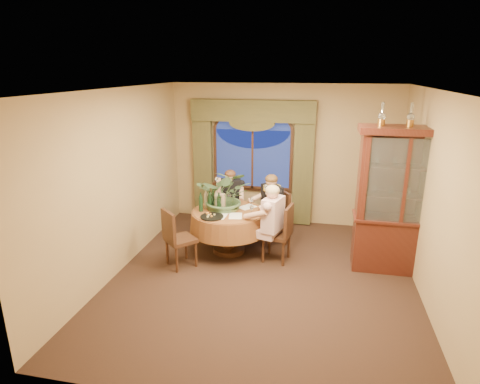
% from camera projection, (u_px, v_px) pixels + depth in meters
% --- Properties ---
extents(floor, '(5.00, 5.00, 0.00)m').
position_uv_depth(floor, '(263.00, 278.00, 6.11)').
color(floor, black).
rests_on(floor, ground).
extents(wall_back, '(4.50, 0.00, 4.50)m').
position_uv_depth(wall_back, '(283.00, 155.00, 8.04)').
color(wall_back, '#9D8054').
rests_on(wall_back, ground).
extents(wall_right, '(0.00, 5.00, 5.00)m').
position_uv_depth(wall_right, '(434.00, 201.00, 5.26)').
color(wall_right, '#9D8054').
rests_on(wall_right, ground).
extents(ceiling, '(5.00, 5.00, 0.00)m').
position_uv_depth(ceiling, '(266.00, 90.00, 5.29)').
color(ceiling, white).
rests_on(ceiling, wall_back).
extents(window, '(1.62, 0.10, 1.32)m').
position_uv_depth(window, '(253.00, 159.00, 8.12)').
color(window, navy).
rests_on(window, wall_back).
extents(arched_transom, '(1.60, 0.06, 0.44)m').
position_uv_depth(arched_transom, '(253.00, 121.00, 7.89)').
color(arched_transom, navy).
rests_on(arched_transom, wall_back).
extents(drapery_left, '(0.38, 0.14, 2.32)m').
position_uv_depth(drapery_left, '(203.00, 163.00, 8.31)').
color(drapery_left, '#423F23').
rests_on(drapery_left, floor).
extents(drapery_right, '(0.38, 0.14, 2.32)m').
position_uv_depth(drapery_right, '(303.00, 168.00, 7.91)').
color(drapery_right, '#423F23').
rests_on(drapery_right, floor).
extents(swag_valance, '(2.45, 0.16, 0.42)m').
position_uv_depth(swag_valance, '(252.00, 111.00, 7.76)').
color(swag_valance, '#423F23').
rests_on(swag_valance, wall_back).
extents(dining_table, '(1.70, 1.70, 0.75)m').
position_uv_depth(dining_table, '(229.00, 231.00, 6.92)').
color(dining_table, maroon).
rests_on(dining_table, floor).
extents(china_cabinet, '(1.40, 0.55, 2.27)m').
position_uv_depth(china_cabinet, '(400.00, 201.00, 6.08)').
color(china_cabinet, '#39120B').
rests_on(china_cabinet, floor).
extents(oil_lamp_left, '(0.11, 0.11, 0.34)m').
position_uv_depth(oil_lamp_left, '(382.00, 114.00, 5.78)').
color(oil_lamp_left, '#A5722D').
rests_on(oil_lamp_left, china_cabinet).
extents(oil_lamp_center, '(0.11, 0.11, 0.34)m').
position_uv_depth(oil_lamp_center, '(411.00, 115.00, 5.70)').
color(oil_lamp_center, '#A5722D').
rests_on(oil_lamp_center, china_cabinet).
extents(oil_lamp_right, '(0.11, 0.11, 0.34)m').
position_uv_depth(oil_lamp_right, '(441.00, 115.00, 5.62)').
color(oil_lamp_right, '#A5722D').
rests_on(oil_lamp_right, china_cabinet).
extents(chair_right, '(0.49, 0.49, 0.96)m').
position_uv_depth(chair_right, '(276.00, 233.00, 6.58)').
color(chair_right, black).
rests_on(chair_right, floor).
extents(chair_back_right, '(0.59, 0.59, 0.96)m').
position_uv_depth(chair_back_right, '(274.00, 218.00, 7.22)').
color(chair_back_right, black).
rests_on(chair_back_right, floor).
extents(chair_back, '(0.53, 0.53, 0.96)m').
position_uv_depth(chair_back, '(224.00, 209.00, 7.69)').
color(chair_back, black).
rests_on(chair_back, floor).
extents(chair_front_left, '(0.59, 0.59, 0.96)m').
position_uv_depth(chair_front_left, '(181.00, 238.00, 6.39)').
color(chair_front_left, black).
rests_on(chair_front_left, floor).
extents(person_pink, '(0.56, 0.58, 1.33)m').
position_uv_depth(person_pink, '(273.00, 225.00, 6.45)').
color(person_pink, '#CFA8A9').
rests_on(person_pink, floor).
extents(person_back, '(0.52, 0.49, 1.25)m').
position_uv_depth(person_back, '(230.00, 201.00, 7.73)').
color(person_back, black).
rests_on(person_back, floor).
extents(person_scarf, '(0.62, 0.63, 1.30)m').
position_uv_depth(person_scarf, '(272.00, 209.00, 7.19)').
color(person_scarf, black).
rests_on(person_scarf, floor).
extents(stoneware_vase, '(0.14, 0.14, 0.26)m').
position_uv_depth(stoneware_vase, '(223.00, 201.00, 6.88)').
color(stoneware_vase, '#9F7D62').
rests_on(stoneware_vase, dining_table).
extents(centerpiece_plant, '(0.93, 1.04, 0.81)m').
position_uv_depth(centerpiece_plant, '(226.00, 174.00, 6.76)').
color(centerpiece_plant, '#415E3A').
rests_on(centerpiece_plant, dining_table).
extents(olive_bowl, '(0.16, 0.16, 0.05)m').
position_uv_depth(olive_bowl, '(233.00, 210.00, 6.77)').
color(olive_bowl, '#4F592B').
rests_on(olive_bowl, dining_table).
extents(cheese_platter, '(0.38, 0.38, 0.02)m').
position_uv_depth(cheese_platter, '(212.00, 217.00, 6.51)').
color(cheese_platter, black).
rests_on(cheese_platter, dining_table).
extents(wine_bottle_0, '(0.07, 0.07, 0.33)m').
position_uv_depth(wine_bottle_0, '(206.00, 199.00, 6.92)').
color(wine_bottle_0, tan).
rests_on(wine_bottle_0, dining_table).
extents(wine_bottle_1, '(0.07, 0.07, 0.33)m').
position_uv_depth(wine_bottle_1, '(219.00, 202.00, 6.75)').
color(wine_bottle_1, black).
rests_on(wine_bottle_1, dining_table).
extents(wine_bottle_2, '(0.07, 0.07, 0.33)m').
position_uv_depth(wine_bottle_2, '(213.00, 198.00, 6.96)').
color(wine_bottle_2, black).
rests_on(wine_bottle_2, dining_table).
extents(wine_bottle_3, '(0.07, 0.07, 0.33)m').
position_uv_depth(wine_bottle_3, '(210.00, 201.00, 6.81)').
color(wine_bottle_3, black).
rests_on(wine_bottle_3, dining_table).
extents(wine_bottle_4, '(0.07, 0.07, 0.33)m').
position_uv_depth(wine_bottle_4, '(201.00, 202.00, 6.74)').
color(wine_bottle_4, black).
rests_on(wine_bottle_4, dining_table).
extents(wine_bottle_5, '(0.07, 0.07, 0.33)m').
position_uv_depth(wine_bottle_5, '(216.00, 199.00, 6.88)').
color(wine_bottle_5, tan).
rests_on(wine_bottle_5, dining_table).
extents(tasting_paper_0, '(0.26, 0.33, 0.00)m').
position_uv_depth(tasting_paper_0, '(235.00, 216.00, 6.57)').
color(tasting_paper_0, white).
rests_on(tasting_paper_0, dining_table).
extents(tasting_paper_1, '(0.35, 0.37, 0.00)m').
position_uv_depth(tasting_paper_1, '(247.00, 207.00, 6.99)').
color(tasting_paper_1, white).
rests_on(tasting_paper_1, dining_table).
extents(tasting_paper_2, '(0.22, 0.31, 0.00)m').
position_uv_depth(tasting_paper_2, '(220.00, 216.00, 6.56)').
color(tasting_paper_2, white).
rests_on(tasting_paper_2, dining_table).
extents(wine_glass_person_pink, '(0.07, 0.07, 0.18)m').
position_uv_depth(wine_glass_person_pink, '(252.00, 210.00, 6.57)').
color(wine_glass_person_pink, silver).
rests_on(wine_glass_person_pink, dining_table).
extents(wine_glass_person_back, '(0.07, 0.07, 0.18)m').
position_uv_depth(wine_glass_person_back, '(229.00, 198.00, 7.20)').
color(wine_glass_person_back, silver).
rests_on(wine_glass_person_back, dining_table).
extents(wine_glass_person_scarf, '(0.07, 0.07, 0.18)m').
position_uv_depth(wine_glass_person_scarf, '(252.00, 202.00, 6.96)').
color(wine_glass_person_scarf, silver).
rests_on(wine_glass_person_scarf, dining_table).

